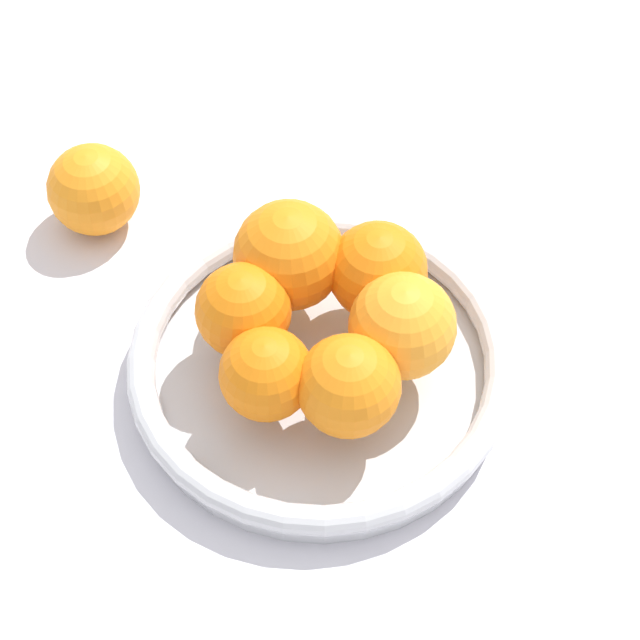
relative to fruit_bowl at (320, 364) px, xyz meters
The scene contains 4 objects.
ground_plane 0.02m from the fruit_bowl, ahead, with size 4.00×4.00×0.00m, color silver.
fruit_bowl is the anchor object (origin of this frame).
orange_pile 0.05m from the fruit_bowl, 29.74° to the left, with size 0.18×0.19×0.08m.
stray_orange 0.24m from the fruit_bowl, 104.34° to the left, with size 0.08×0.08×0.08m, color orange.
Camera 1 is at (-0.26, -0.37, 0.66)m, focal length 60.00 mm.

